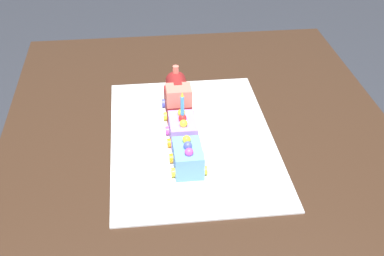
{
  "coord_description": "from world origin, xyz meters",
  "views": [
    {
      "loc": [
        1.08,
        -0.15,
        1.51
      ],
      "look_at": [
        -0.05,
        -0.02,
        0.77
      ],
      "focal_mm": 51.64,
      "sensor_mm": 36.0,
      "label": 1
    }
  ],
  "objects_px": {
    "cake_car_flatbed_lavender": "(183,130)",
    "cake_car_hopper_sky_blue": "(188,158)",
    "birthday_candle": "(182,104)",
    "cake_locomotive": "(178,97)",
    "dining_table": "(204,184)"
  },
  "relations": [
    {
      "from": "dining_table",
      "to": "birthday_candle",
      "type": "xyz_separation_m",
      "value": [
        -0.04,
        -0.05,
        0.21
      ]
    },
    {
      "from": "birthday_candle",
      "to": "cake_locomotive",
      "type": "bearing_deg",
      "value": -180.0
    },
    {
      "from": "dining_table",
      "to": "cake_car_flatbed_lavender",
      "type": "xyz_separation_m",
      "value": [
        -0.04,
        -0.05,
        0.14
      ]
    },
    {
      "from": "cake_locomotive",
      "to": "birthday_candle",
      "type": "xyz_separation_m",
      "value": [
        0.13,
        0.0,
        0.06
      ]
    },
    {
      "from": "cake_car_flatbed_lavender",
      "to": "dining_table",
      "type": "bearing_deg",
      "value": 48.87
    },
    {
      "from": "cake_car_flatbed_lavender",
      "to": "cake_car_hopper_sky_blue",
      "type": "height_order",
      "value": "same"
    },
    {
      "from": "dining_table",
      "to": "birthday_candle",
      "type": "height_order",
      "value": "birthday_candle"
    },
    {
      "from": "cake_locomotive",
      "to": "birthday_candle",
      "type": "distance_m",
      "value": 0.14
    },
    {
      "from": "cake_car_flatbed_lavender",
      "to": "birthday_candle",
      "type": "height_order",
      "value": "birthday_candle"
    },
    {
      "from": "cake_car_hopper_sky_blue",
      "to": "birthday_candle",
      "type": "distance_m",
      "value": 0.14
    },
    {
      "from": "birthday_candle",
      "to": "cake_car_hopper_sky_blue",
      "type": "bearing_deg",
      "value": -0.0
    },
    {
      "from": "cake_car_flatbed_lavender",
      "to": "birthday_candle",
      "type": "relative_size",
      "value": 1.6
    },
    {
      "from": "cake_locomotive",
      "to": "cake_car_flatbed_lavender",
      "type": "bearing_deg",
      "value": -0.0
    },
    {
      "from": "cake_car_flatbed_lavender",
      "to": "birthday_candle",
      "type": "xyz_separation_m",
      "value": [
        0.0,
        0.0,
        0.07
      ]
    },
    {
      "from": "dining_table",
      "to": "birthday_candle",
      "type": "bearing_deg",
      "value": -131.07
    }
  ]
}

